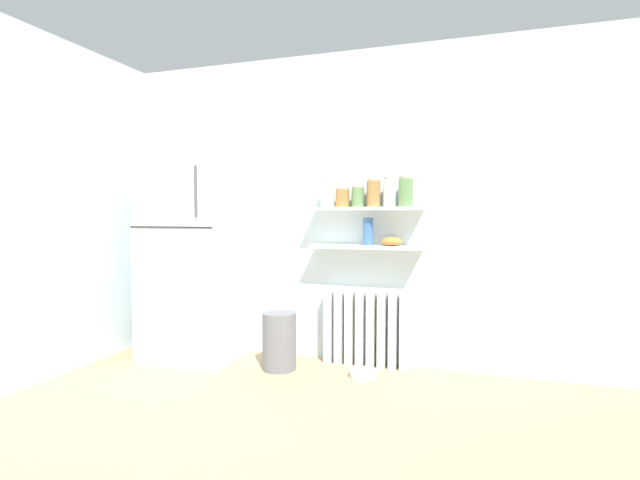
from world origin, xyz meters
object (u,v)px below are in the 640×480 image
Objects in this scene: vase at (368,232)px; shelf_bowl at (392,241)px; refrigerator at (194,253)px; storage_jar_5 at (406,192)px; storage_jar_2 at (358,196)px; storage_jar_1 at (343,197)px; pet_food_bowl at (363,374)px; storage_jar_4 at (389,192)px; radiator at (366,327)px; trash_bin at (279,341)px; storage_jar_3 at (373,193)px; storage_jar_0 at (328,194)px.

vase is 0.21m from shelf_bowl.
refrigerator reaches higher than vase.
storage_jar_2 is at bearing 180.00° from storage_jar_5.
pet_food_bowl is at bearing -46.68° from storage_jar_1.
pet_food_bowl is at bearing -84.86° from vase.
storage_jar_4 reaches higher than vase.
radiator is at bearing 125.56° from vase.
refrigerator is 1.51m from vase.
vase is 0.49× the size of trash_bin.
refrigerator is 1.60m from radiator.
storage_jar_2 reaches higher than radiator.
storage_jar_4 is 0.13m from storage_jar_5.
storage_jar_2 is 0.82× the size of pet_food_bowl.
storage_jar_1 is 0.52m from storage_jar_5.
storage_jar_5 is (0.52, 0.00, 0.04)m from storage_jar_1.
storage_jar_3 reaches higher than radiator.
storage_jar_4 reaches higher than storage_jar_0.
storage_jar_1 is at bearing -180.00° from storage_jar_3.
radiator is 1.12m from storage_jar_4.
shelf_bowl is 1.05m from pet_food_bowl.
storage_jar_2 is at bearing 26.20° from trash_bin.
storage_jar_4 is 1.48m from trash_bin.
storage_jar_1 is 0.70× the size of storage_jar_4.
storage_jar_4 is 1.10× the size of pet_food_bowl.
trash_bin is (-0.96, -0.28, -1.20)m from storage_jar_5.
pet_food_bowl is (-0.02, -0.25, -1.39)m from storage_jar_3.
radiator is 3.24× the size of pet_food_bowl.
storage_jar_2 is at bearing 113.32° from pet_food_bowl.
storage_jar_2 is 1.10× the size of shelf_bowl.
storage_jar_4 is (0.13, 0.00, 0.00)m from storage_jar_3.
radiator is at bearing 24.98° from storage_jar_2.
storage_jar_3 is at bearing 180.00° from storage_jar_5.
storage_jar_3 is 0.41m from shelf_bowl.
shelf_bowl is (0.53, 0.00, -0.38)m from storage_jar_0.
storage_jar_0 is 0.13m from storage_jar_1.
refrigerator is 1.74m from storage_jar_4.
pet_food_bowl is at bearing -1.27° from refrigerator.
pet_food_bowl is (-0.17, -0.25, -1.01)m from shelf_bowl.
storage_jar_5 is 0.52× the size of trash_bin.
radiator is 0.41m from pet_food_bowl.
storage_jar_4 is (0.39, 0.00, 0.04)m from storage_jar_1.
storage_jar_5 is at bearing -5.32° from radiator.
storage_jar_3 is (0.39, 0.00, 0.01)m from storage_jar_0.
storage_jar_3 is 1.41m from trash_bin.
storage_jar_2 is (1.40, 0.22, 0.48)m from refrigerator.
storage_jar_4 is (0.26, 0.00, 0.03)m from storage_jar_2.
storage_jar_4 is 0.99× the size of storage_jar_5.
shelf_bowl reaches higher than pet_food_bowl.
trash_bin is at bearing -4.53° from refrigerator.
storage_jar_5 is at bearing 0.00° from storage_jar_2.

